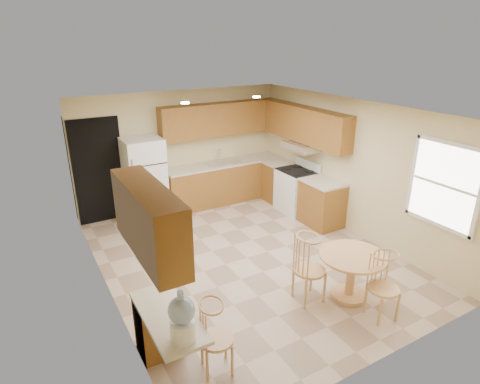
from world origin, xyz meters
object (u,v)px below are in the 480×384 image
chair_table_b (390,284)px  refrigerator (145,180)px  chair_table_a (315,265)px  chair_desk (220,335)px  stove (296,190)px  water_crock (182,318)px  dining_table (351,270)px

chair_table_b → refrigerator: bearing=-61.3°
chair_table_a → chair_desk: chair_table_a is taller
stove → water_crock: water_crock is taller
chair_table_b → water_crock: 2.80m
chair_desk → water_crock: size_ratio=1.61×
water_crock → dining_table: bearing=9.5°
stove → dining_table: bearing=-113.1°
chair_table_b → water_crock: water_crock is taller
chair_table_b → chair_desk: (-2.31, 0.28, -0.02)m
stove → chair_table_a: bearing=-123.2°
dining_table → water_crock: (-2.71, -0.45, 0.57)m
stove → water_crock: 5.16m
water_crock → chair_desk: bearing=13.7°
dining_table → water_crock: 2.81m
chair_table_a → chair_table_b: size_ratio=1.09×
stove → water_crock: bearing=-139.9°
chair_desk → stove: bearing=145.9°
refrigerator → dining_table: (1.66, -4.07, -0.39)m
refrigerator → chair_table_b: size_ratio=1.83×
dining_table → refrigerator: bearing=112.2°
water_crock → chair_table_a: bearing=15.7°
chair_desk → dining_table: bearing=112.0°
dining_table → chair_table_b: 0.63m
stove → dining_table: stove is taller
refrigerator → water_crock: refrigerator is taller
stove → chair_table_a: stove is taller
dining_table → chair_desk: 2.29m
chair_table_b → dining_table: bearing=-76.7°
stove → chair_table_b: stove is taller
refrigerator → stove: (2.88, -1.22, -0.37)m
water_crock → stove: bearing=40.1°
dining_table → stove: bearing=66.9°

